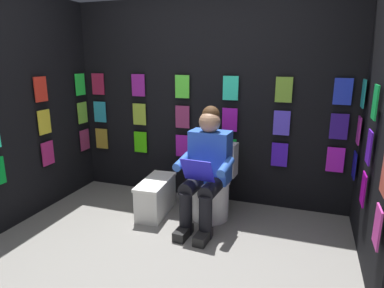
% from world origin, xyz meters
% --- Properties ---
extents(ground_plane, '(30.00, 30.00, 0.00)m').
position_xyz_m(ground_plane, '(0.00, 0.00, 0.00)').
color(ground_plane, gray).
extents(display_wall_back, '(3.30, 0.14, 2.28)m').
position_xyz_m(display_wall_back, '(0.00, -1.69, 1.14)').
color(display_wall_back, black).
rests_on(display_wall_back, ground).
extents(display_wall_left, '(0.14, 1.64, 2.28)m').
position_xyz_m(display_wall_left, '(-1.65, -0.82, 1.14)').
color(display_wall_left, black).
rests_on(display_wall_left, ground).
extents(display_wall_right, '(0.14, 1.64, 2.28)m').
position_xyz_m(display_wall_right, '(1.65, -0.82, 1.14)').
color(display_wall_right, black).
rests_on(display_wall_right, ground).
extents(toilet, '(0.42, 0.57, 0.77)m').
position_xyz_m(toilet, '(-0.21, -1.21, 0.33)').
color(toilet, white).
rests_on(toilet, ground).
extents(person_reading, '(0.54, 0.70, 1.19)m').
position_xyz_m(person_reading, '(-0.20, -0.98, 0.60)').
color(person_reading, blue).
rests_on(person_reading, ground).
extents(comic_longbox_near, '(0.31, 0.64, 0.37)m').
position_xyz_m(comic_longbox_near, '(0.38, -1.05, 0.19)').
color(comic_longbox_near, white).
rests_on(comic_longbox_near, ground).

